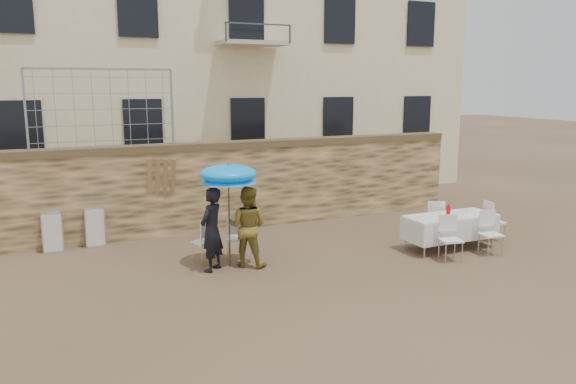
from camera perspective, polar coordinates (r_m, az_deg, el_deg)
name	(u,v)px	position (r m, az deg, el deg)	size (l,w,h in m)	color
ground	(317,291)	(10.28, 3.00, -10.01)	(80.00, 80.00, 0.00)	brown
stone_wall	(229,186)	(14.47, -5.98, 0.63)	(13.00, 0.50, 2.20)	olive
chain_link_fence	(102,109)	(13.62, -18.34, 7.98)	(3.20, 0.06, 1.80)	gray
man_suit	(212,230)	(11.19, -7.76, -3.81)	(0.61, 0.40, 1.69)	black
woman_dress	(247,227)	(11.42, -4.14, -3.52)	(0.80, 0.63, 1.66)	olive
umbrella	(228,177)	(11.19, -6.08, 1.54)	(1.19, 1.19, 1.97)	#3F3F44
couple_chair_left	(205,240)	(11.80, -8.48, -4.88)	(0.48, 0.48, 0.96)	white
couple_chair_right	(237,237)	(11.99, -5.25, -4.55)	(0.48, 0.48, 0.96)	white
banquet_table	(451,217)	(13.14, 16.18, -2.45)	(2.10, 0.85, 0.78)	silver
soda_bottle	(448,212)	(12.86, 15.97, -1.92)	(0.09, 0.09, 0.26)	red
table_chair_front_left	(451,239)	(12.26, 16.22, -4.60)	(0.48, 0.48, 0.96)	white
table_chair_front_right	(491,233)	(12.99, 19.95, -3.97)	(0.48, 0.48, 0.96)	white
table_chair_back	(434,219)	(13.92, 14.65, -2.69)	(0.48, 0.48, 0.96)	white
table_chair_side	(494,221)	(14.19, 20.21, -2.75)	(0.48, 0.48, 0.96)	white
chair_stack_left	(52,230)	(13.65, -22.85, -3.55)	(0.46, 0.47, 0.92)	white
chair_stack_right	(94,226)	(13.69, -19.08, -3.25)	(0.46, 0.40, 0.92)	white
wood_planks	(162,197)	(13.85, -12.66, -0.46)	(0.70, 0.20, 2.00)	#A37749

